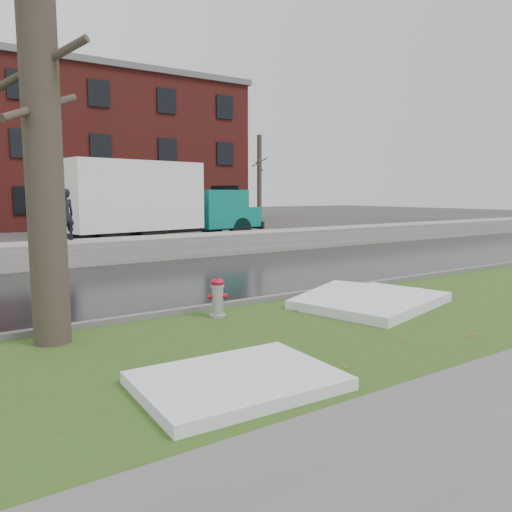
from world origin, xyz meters
TOP-DOWN VIEW (x-y plane):
  - ground at (0.00, 0.00)m, footprint 120.00×120.00m
  - verge at (0.00, -1.25)m, footprint 60.00×4.50m
  - road at (0.00, 4.50)m, footprint 60.00×7.00m
  - parking_lot at (0.00, 13.00)m, footprint 60.00×9.00m
  - curb at (0.00, 1.00)m, footprint 60.00×0.15m
  - snowbank at (0.00, 8.70)m, footprint 60.00×1.60m
  - brick_building at (2.00, 30.00)m, footprint 26.00×12.00m
  - bg_tree_right at (16.00, 24.00)m, footprint 1.40×1.62m
  - fire_hydrant at (-1.04, 0.42)m, footprint 0.36×0.34m
  - tree at (-3.80, 0.45)m, footprint 1.19×1.35m
  - box_truck at (2.91, 12.61)m, footprint 10.56×3.73m
  - worker at (-1.53, 9.10)m, footprint 0.67×0.53m
  - snow_patch_near at (1.92, -0.10)m, footprint 3.21×2.94m
  - snow_patch_far at (-2.44, -2.50)m, footprint 2.26×1.68m
  - snow_patch_side at (1.97, -0.59)m, footprint 3.17×2.45m

SIDE VIEW (x-z plane):
  - ground at x=0.00m, z-range 0.00..0.00m
  - road at x=0.00m, z-range 0.00..0.03m
  - parking_lot at x=0.00m, z-range 0.00..0.03m
  - verge at x=0.00m, z-range 0.00..0.04m
  - curb at x=0.00m, z-range 0.00..0.14m
  - snow_patch_far at x=-2.44m, z-range 0.04..0.18m
  - snow_patch_near at x=1.92m, z-range 0.04..0.20m
  - snow_patch_side at x=1.97m, z-range 0.04..0.22m
  - snowbank at x=0.00m, z-range 0.00..0.75m
  - fire_hydrant at x=-1.04m, z-range 0.06..0.79m
  - worker at x=-1.53m, z-range 0.75..2.36m
  - box_truck at x=2.91m, z-range 0.10..3.58m
  - bg_tree_right at x=16.00m, z-range 0.08..6.58m
  - tree at x=-3.80m, z-range 0.06..6.61m
  - brick_building at x=2.00m, z-range 0.00..10.00m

